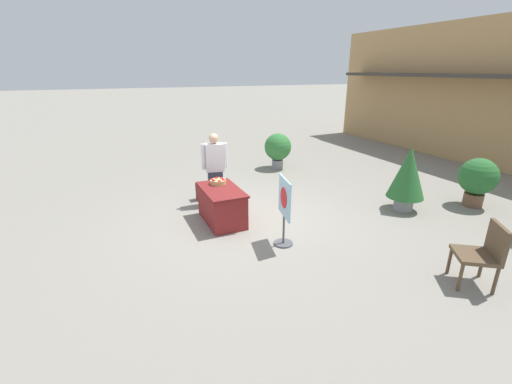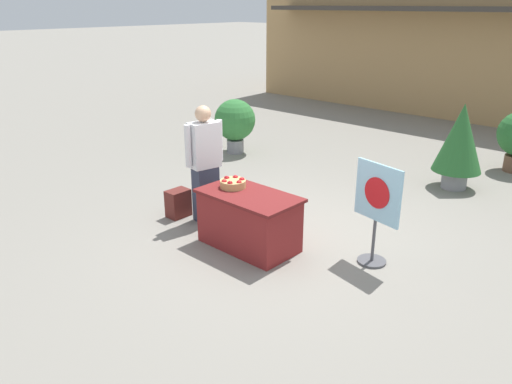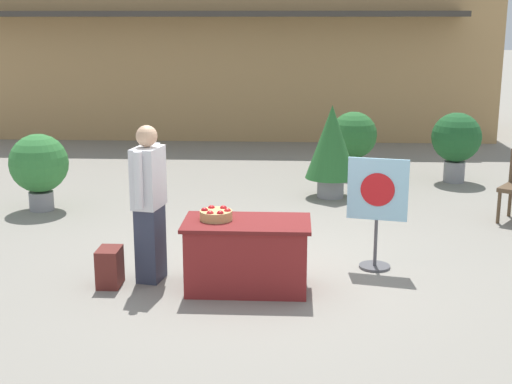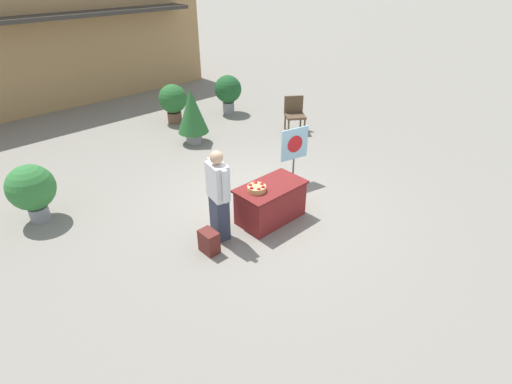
% 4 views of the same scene
% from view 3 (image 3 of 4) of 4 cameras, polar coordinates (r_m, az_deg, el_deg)
% --- Properties ---
extents(ground_plane, '(120.00, 120.00, 0.00)m').
position_cam_3_polar(ground_plane, '(8.21, 0.49, -6.36)').
color(ground_plane, gray).
extents(storefront_building, '(13.21, 4.81, 4.70)m').
position_cam_3_polar(storefront_building, '(18.57, -2.93, 12.27)').
color(storefront_building, tan).
rests_on(storefront_building, ground_plane).
extents(display_table, '(1.34, 0.75, 0.75)m').
position_cam_3_polar(display_table, '(7.59, -0.73, -5.04)').
color(display_table, maroon).
rests_on(display_table, ground_plane).
extents(apple_basket, '(0.35, 0.35, 0.13)m').
position_cam_3_polar(apple_basket, '(7.53, -3.21, -1.80)').
color(apple_basket, tan).
rests_on(apple_basket, display_table).
extents(person_visitor, '(0.33, 0.60, 1.73)m').
position_cam_3_polar(person_visitor, '(7.79, -8.55, -0.83)').
color(person_visitor, '#33384C').
rests_on(person_visitor, ground_plane).
extents(backpack, '(0.24, 0.34, 0.42)m').
position_cam_3_polar(backpack, '(7.88, -11.62, -5.90)').
color(backpack, maroon).
rests_on(backpack, ground_plane).
extents(poster_board, '(0.68, 0.36, 1.29)m').
position_cam_3_polar(poster_board, '(8.23, 9.66, -1.17)').
color(poster_board, '#4C4C51').
rests_on(poster_board, ground_plane).
extents(potted_plant_far_right, '(0.86, 0.86, 1.23)m').
position_cam_3_polar(potted_plant_far_right, '(12.97, 15.73, 4.05)').
color(potted_plant_far_right, gray).
rests_on(potted_plant_far_right, ground_plane).
extents(potted_plant_near_right, '(0.83, 0.83, 1.49)m').
position_cam_3_polar(potted_plant_near_right, '(11.45, 6.06, 3.77)').
color(potted_plant_near_right, gray).
rests_on(potted_plant_near_right, ground_plane).
extents(potted_plant_near_left, '(0.86, 0.86, 1.17)m').
position_cam_3_polar(potted_plant_near_left, '(13.21, 7.80, 4.33)').
color(potted_plant_near_left, brown).
rests_on(potted_plant_near_left, ground_plane).
extents(potted_plant_far_left, '(0.88, 0.88, 1.16)m').
position_cam_3_polar(potted_plant_far_left, '(11.11, -16.98, 2.07)').
color(potted_plant_far_left, gray).
rests_on(potted_plant_far_left, ground_plane).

